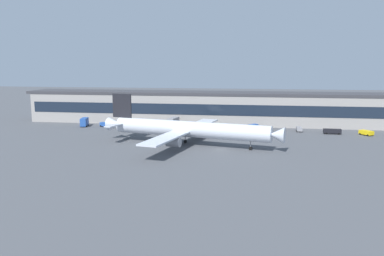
{
  "coord_description": "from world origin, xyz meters",
  "views": [
    {
      "loc": [
        9.81,
        -116.15,
        26.04
      ],
      "look_at": [
        -10.09,
        9.19,
        5.0
      ],
      "focal_mm": 36.19,
      "sensor_mm": 36.0,
      "label": 1
    }
  ],
  "objects_px": {
    "belt_loader": "(333,131)",
    "crew_van": "(252,127)",
    "baggage_tug": "(299,129)",
    "stair_truck": "(84,122)",
    "catering_truck": "(174,122)",
    "airliner": "(187,129)",
    "pushback_tractor": "(367,132)",
    "follow_me_car": "(105,124)"
  },
  "relations": [
    {
      "from": "stair_truck",
      "to": "pushback_tractor",
      "type": "bearing_deg",
      "value": -1.59
    },
    {
      "from": "stair_truck",
      "to": "catering_truck",
      "type": "bearing_deg",
      "value": 5.06
    },
    {
      "from": "baggage_tug",
      "to": "belt_loader",
      "type": "xyz_separation_m",
      "value": [
        11.78,
        -3.36,
        0.07
      ]
    },
    {
      "from": "airliner",
      "to": "follow_me_car",
      "type": "xyz_separation_m",
      "value": [
        -40.42,
        30.84,
        -4.16
      ]
    },
    {
      "from": "follow_me_car",
      "to": "pushback_tractor",
      "type": "xyz_separation_m",
      "value": [
        102.94,
        -3.41,
        -0.04
      ]
    },
    {
      "from": "stair_truck",
      "to": "catering_truck",
      "type": "xyz_separation_m",
      "value": [
        37.76,
        3.34,
        0.31
      ]
    },
    {
      "from": "belt_loader",
      "to": "catering_truck",
      "type": "relative_size",
      "value": 0.85
    },
    {
      "from": "stair_truck",
      "to": "crew_van",
      "type": "bearing_deg",
      "value": 0.04
    },
    {
      "from": "catering_truck",
      "to": "crew_van",
      "type": "distance_m",
      "value": 32.49
    },
    {
      "from": "catering_truck",
      "to": "pushback_tractor",
      "type": "height_order",
      "value": "catering_truck"
    },
    {
      "from": "follow_me_car",
      "to": "pushback_tractor",
      "type": "distance_m",
      "value": 102.99
    },
    {
      "from": "crew_van",
      "to": "airliner",
      "type": "bearing_deg",
      "value": -124.09
    },
    {
      "from": "baggage_tug",
      "to": "catering_truck",
      "type": "xyz_separation_m",
      "value": [
        -50.44,
        2.45,
        1.21
      ]
    },
    {
      "from": "stair_truck",
      "to": "follow_me_car",
      "type": "relative_size",
      "value": 1.33
    },
    {
      "from": "stair_truck",
      "to": "pushback_tractor",
      "type": "height_order",
      "value": "stair_truck"
    },
    {
      "from": "baggage_tug",
      "to": "follow_me_car",
      "type": "relative_size",
      "value": 0.76
    },
    {
      "from": "catering_truck",
      "to": "crew_van",
      "type": "height_order",
      "value": "catering_truck"
    },
    {
      "from": "stair_truck",
      "to": "follow_me_car",
      "type": "distance_m",
      "value": 9.0
    },
    {
      "from": "belt_loader",
      "to": "follow_me_car",
      "type": "relative_size",
      "value": 1.34
    },
    {
      "from": "baggage_tug",
      "to": "catering_truck",
      "type": "relative_size",
      "value": 0.48
    },
    {
      "from": "belt_loader",
      "to": "crew_van",
      "type": "height_order",
      "value": "crew_van"
    },
    {
      "from": "crew_van",
      "to": "pushback_tractor",
      "type": "xyz_separation_m",
      "value": [
        41.82,
        -3.16,
        -0.41
      ]
    },
    {
      "from": "belt_loader",
      "to": "catering_truck",
      "type": "height_order",
      "value": "catering_truck"
    },
    {
      "from": "airliner",
      "to": "pushback_tractor",
      "type": "distance_m",
      "value": 68.4
    },
    {
      "from": "airliner",
      "to": "catering_truck",
      "type": "relative_size",
      "value": 8.0
    },
    {
      "from": "stair_truck",
      "to": "baggage_tug",
      "type": "bearing_deg",
      "value": 0.58
    },
    {
      "from": "baggage_tug",
      "to": "pushback_tractor",
      "type": "relative_size",
      "value": 0.67
    },
    {
      "from": "catering_truck",
      "to": "crew_van",
      "type": "relative_size",
      "value": 1.4
    },
    {
      "from": "crew_van",
      "to": "belt_loader",
      "type": "bearing_deg",
      "value": -4.8
    },
    {
      "from": "stair_truck",
      "to": "catering_truck",
      "type": "height_order",
      "value": "catering_truck"
    },
    {
      "from": "baggage_tug",
      "to": "follow_me_car",
      "type": "xyz_separation_m",
      "value": [
        -79.24,
        -0.6,
        0.0
      ]
    },
    {
      "from": "airliner",
      "to": "belt_loader",
      "type": "height_order",
      "value": "airliner"
    },
    {
      "from": "baggage_tug",
      "to": "stair_truck",
      "type": "distance_m",
      "value": 88.21
    },
    {
      "from": "baggage_tug",
      "to": "crew_van",
      "type": "bearing_deg",
      "value": -177.33
    },
    {
      "from": "catering_truck",
      "to": "pushback_tractor",
      "type": "relative_size",
      "value": 1.4
    },
    {
      "from": "belt_loader",
      "to": "crew_van",
      "type": "relative_size",
      "value": 1.19
    },
    {
      "from": "pushback_tractor",
      "to": "crew_van",
      "type": "bearing_deg",
      "value": 175.68
    },
    {
      "from": "airliner",
      "to": "crew_van",
      "type": "relative_size",
      "value": 11.18
    },
    {
      "from": "follow_me_car",
      "to": "crew_van",
      "type": "distance_m",
      "value": 61.12
    },
    {
      "from": "stair_truck",
      "to": "belt_loader",
      "type": "xyz_separation_m",
      "value": [
        99.97,
        -2.46,
        -0.83
      ]
    },
    {
      "from": "stair_truck",
      "to": "crew_van",
      "type": "xyz_separation_m",
      "value": [
        70.07,
        0.05,
        -0.52
      ]
    },
    {
      "from": "belt_loader",
      "to": "pushback_tractor",
      "type": "xyz_separation_m",
      "value": [
        11.92,
        -0.65,
        -0.1
      ]
    }
  ]
}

